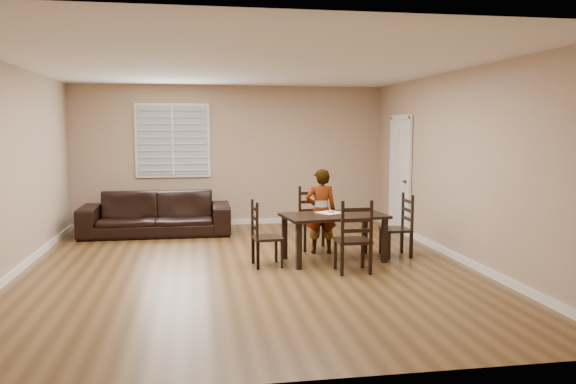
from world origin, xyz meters
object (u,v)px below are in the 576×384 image
object	(u,v)px
chair_near	(312,220)
donut	(331,211)
chair_right	(403,228)
child	(321,211)
dining_table	(334,221)
chair_far	(355,241)
chair_left	(259,237)
sofa	(156,214)

from	to	relation	value
chair_near	donut	size ratio (longest dim) A/B	9.72
chair_right	child	world-z (taller)	child
dining_table	donut	world-z (taller)	donut
donut	chair_near	bearing A→B (deg)	98.57
chair_far	donut	size ratio (longest dim) A/B	9.63
chair_far	donut	xyz separation A→B (m)	(-0.10, 0.92, 0.25)
chair_right	chair_left	bearing A→B (deg)	-83.29
dining_table	chair_right	xyz separation A→B (m)	(1.08, 0.14, -0.16)
chair_near	child	size ratio (longest dim) A/B	0.76
chair_left	donut	world-z (taller)	chair_left
child	donut	bearing A→B (deg)	105.85
chair_near	sofa	xyz separation A→B (m)	(-2.51, 1.52, -0.07)
chair_near	child	bearing A→B (deg)	-85.72
sofa	chair_near	bearing A→B (deg)	-30.91
chair_left	chair_right	distance (m)	2.19
dining_table	chair_near	distance (m)	0.93
chair_far	chair_left	distance (m)	1.33
chair_far	chair_right	distance (m)	1.34
dining_table	chair_right	world-z (taller)	chair_right
chair_near	chair_right	world-z (taller)	chair_near
donut	dining_table	bearing A→B (deg)	-88.18
chair_right	donut	world-z (taller)	chair_right
chair_far	chair_right	world-z (taller)	chair_far
chair_near	sofa	distance (m)	2.93
chair_far	chair_left	size ratio (longest dim) A/B	1.07
donut	sofa	bearing A→B (deg)	139.02
chair_far	sofa	distance (m)	4.20
dining_table	chair_left	world-z (taller)	chair_left
dining_table	donut	xyz separation A→B (m)	(-0.01, 0.16, 0.11)
chair_left	donut	bearing A→B (deg)	-78.65
chair_left	chair_right	bearing A→B (deg)	-87.11
child	chair_right	bearing A→B (deg)	167.05
chair_far	child	xyz separation A→B (m)	(-0.17, 1.28, 0.20)
chair_left	donut	size ratio (longest dim) A/B	9.00
dining_table	chair_right	size ratio (longest dim) A/B	1.65
chair_far	chair_right	xyz separation A→B (m)	(0.99, 0.90, -0.02)
chair_near	chair_left	bearing A→B (deg)	-134.30
chair_near	chair_left	world-z (taller)	chair_near
chair_near	chair_left	xyz separation A→B (m)	(-0.96, -1.06, -0.03)
dining_table	chair_left	xyz separation A→B (m)	(-1.08, -0.15, -0.17)
chair_near	chair_far	world-z (taller)	chair_near
dining_table	chair_near	xyz separation A→B (m)	(-0.12, 0.91, -0.13)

